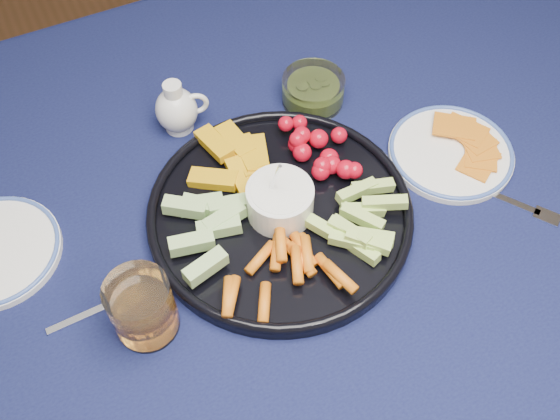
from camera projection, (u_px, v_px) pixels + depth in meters
name	position (u px, v px, depth m)	size (l,w,h in m)	color
dining_table	(294.00, 206.00, 1.07)	(1.67, 1.07, 0.75)	#4A2918
crudite_platter	(278.00, 210.00, 0.93)	(0.40, 0.40, 0.13)	black
creamer_pitcher	(177.00, 109.00, 1.02)	(0.09, 0.07, 0.10)	white
pickle_bowl	(313.00, 91.00, 1.07)	(0.11, 0.11, 0.05)	silver
cheese_plate	(451.00, 151.00, 1.01)	(0.20, 0.20, 0.02)	white
juice_tumbler	(143.00, 310.00, 0.81)	(0.09, 0.09, 0.10)	silver
fork_left	(116.00, 302.00, 0.87)	(0.17, 0.02, 0.00)	silver
fork_right	(510.00, 202.00, 0.96)	(0.12, 0.16, 0.00)	silver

